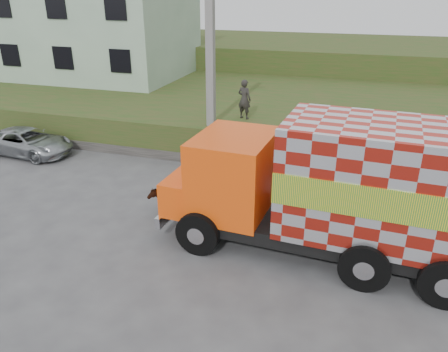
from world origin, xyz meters
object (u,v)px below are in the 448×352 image
(suv, at_px, (28,142))
(pedestrian, at_px, (244,99))
(utility_pole, at_px, (211,61))
(cow, at_px, (163,197))
(cargo_truck, at_px, (338,189))

(suv, bearing_deg, pedestrian, -66.49)
(utility_pole, height_order, cow, utility_pole)
(pedestrian, bearing_deg, suv, 36.55)
(cow, bearing_deg, cargo_truck, -14.89)
(utility_pole, relative_size, cargo_truck, 0.94)
(cargo_truck, distance_m, suv, 13.74)
(pedestrian, bearing_deg, cargo_truck, 139.07)
(cargo_truck, xyz_separation_m, suv, (-13.12, 3.83, -1.37))
(cow, bearing_deg, pedestrian, 74.09)
(utility_pole, xyz_separation_m, cargo_truck, (5.38, -5.59, -2.15))
(cow, xyz_separation_m, pedestrian, (0.97, 6.22, 1.78))
(cow, distance_m, suv, 8.38)
(utility_pole, distance_m, pedestrian, 2.43)
(utility_pole, relative_size, suv, 2.00)
(cargo_truck, relative_size, pedestrian, 5.15)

